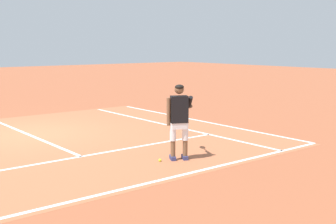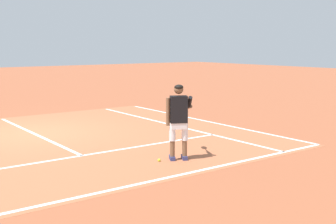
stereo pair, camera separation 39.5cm
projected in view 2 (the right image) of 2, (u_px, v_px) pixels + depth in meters
The scene contains 9 objects.
ground_plane at pixel (32, 133), 12.99m from camera, with size 80.00×80.00×0.00m, color #9E5133.
court_inner_surface at pixel (51, 141), 11.84m from camera, with size 10.98×9.39×0.00m, color #B2603D.
line_baseline at pixel (142, 183), 8.26m from camera, with size 10.98×0.10×0.01m, color white.
line_service at pixel (82, 156), 10.32m from camera, with size 8.23×0.10×0.01m, color white.
line_centre_service at pixel (34, 134), 12.87m from camera, with size 0.10×6.40×0.01m, color white.
line_singles_right at pixel (173, 125), 14.25m from camera, with size 0.10×8.99×0.01m, color white.
line_doubles_right at pixel (205, 121), 15.05m from camera, with size 0.10×8.99×0.01m, color white.
tennis_player at pixel (179, 117), 9.82m from camera, with size 1.02×0.92×1.71m.
tennis_ball_near_feet at pixel (159, 160), 9.80m from camera, with size 0.07×0.07×0.07m, color #CCE02D.
Camera 2 is at (-4.33, -12.65, 2.57)m, focal length 47.01 mm.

